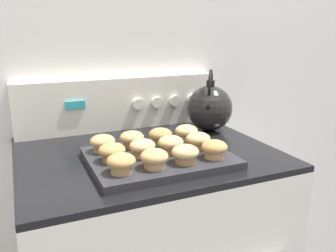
{
  "coord_description": "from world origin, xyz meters",
  "views": [
    {
      "loc": [
        -0.35,
        -0.66,
        1.31
      ],
      "look_at": [
        0.04,
        0.24,
        1.03
      ],
      "focal_mm": 38.0,
      "sensor_mm": 36.0,
      "label": 1
    }
  ],
  "objects": [
    {
      "name": "muffin_r2_c0",
      "position": [
        -0.14,
        0.31,
        0.99
      ],
      "size": [
        0.07,
        0.07,
        0.05
      ],
      "color": "#A37A4C",
      "rests_on": "muffin_pan"
    },
    {
      "name": "muffin_r2_c3",
      "position": [
        0.13,
        0.31,
        0.99
      ],
      "size": [
        0.07,
        0.07,
        0.05
      ],
      "color": "tan",
      "rests_on": "muffin_pan"
    },
    {
      "name": "muffin_r0_c0",
      "position": [
        -0.13,
        0.14,
        0.99
      ],
      "size": [
        0.07,
        0.07,
        0.05
      ],
      "color": "tan",
      "rests_on": "muffin_pan"
    },
    {
      "name": "control_panel",
      "position": [
        0.0,
        0.6,
        1.04
      ],
      "size": [
        0.75,
        0.07,
        0.19
      ],
      "color": "silver",
      "rests_on": "stove_range"
    },
    {
      "name": "muffin_r1_c0",
      "position": [
        -0.13,
        0.22,
        0.99
      ],
      "size": [
        0.07,
        0.07,
        0.05
      ],
      "color": "olive",
      "rests_on": "muffin_pan"
    },
    {
      "name": "muffin_r2_c1",
      "position": [
        -0.05,
        0.31,
        0.99
      ],
      "size": [
        0.07,
        0.07,
        0.05
      ],
      "color": "#A37A4C",
      "rests_on": "muffin_pan"
    },
    {
      "name": "muffin_r0_c3",
      "position": [
        0.13,
        0.14,
        0.99
      ],
      "size": [
        0.07,
        0.07,
        0.05
      ],
      "color": "tan",
      "rests_on": "muffin_pan"
    },
    {
      "name": "muffin_r2_c2",
      "position": [
        0.04,
        0.31,
        0.99
      ],
      "size": [
        0.07,
        0.07,
        0.05
      ],
      "color": "tan",
      "rests_on": "muffin_pan"
    },
    {
      "name": "tea_kettle",
      "position": [
        0.29,
        0.44,
        1.03
      ],
      "size": [
        0.17,
        0.19,
        0.22
      ],
      "color": "black",
      "rests_on": "stove_range"
    },
    {
      "name": "muffin_r1_c3",
      "position": [
        0.12,
        0.22,
        0.99
      ],
      "size": [
        0.07,
        0.07,
        0.05
      ],
      "color": "tan",
      "rests_on": "muffin_pan"
    },
    {
      "name": "muffin_pan",
      "position": [
        -0.0,
        0.22,
        0.95
      ],
      "size": [
        0.39,
        0.3,
        0.02
      ],
      "color": "#28282D",
      "rests_on": "stove_range"
    },
    {
      "name": "muffin_r0_c2",
      "position": [
        0.04,
        0.13,
        0.99
      ],
      "size": [
        0.07,
        0.07,
        0.05
      ],
      "color": "#A37A4C",
      "rests_on": "muffin_pan"
    },
    {
      "name": "muffin_r1_c2",
      "position": [
        0.04,
        0.22,
        0.99
      ],
      "size": [
        0.07,
        0.07,
        0.05
      ],
      "color": "#A37A4C",
      "rests_on": "muffin_pan"
    },
    {
      "name": "muffin_r0_c1",
      "position": [
        -0.05,
        0.13,
        0.99
      ],
      "size": [
        0.07,
        0.07,
        0.05
      ],
      "color": "tan",
      "rests_on": "muffin_pan"
    },
    {
      "name": "wall_back",
      "position": [
        0.0,
        0.65,
        1.2
      ],
      "size": [
        8.0,
        0.05,
        2.4
      ],
      "color": "silver",
      "rests_on": "ground_plane"
    },
    {
      "name": "muffin_r1_c1",
      "position": [
        -0.05,
        0.22,
        0.99
      ],
      "size": [
        0.07,
        0.07,
        0.05
      ],
      "color": "tan",
      "rests_on": "muffin_pan"
    }
  ]
}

